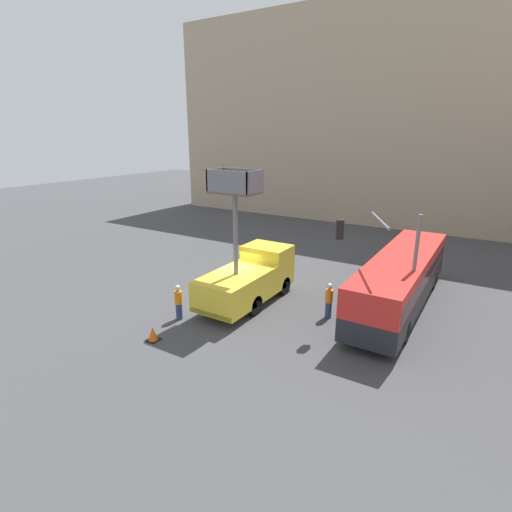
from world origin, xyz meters
TOP-DOWN VIEW (x-y plane):
  - ground_plane at (0.00, 0.00)m, footprint 120.00×120.00m
  - building_backdrop_far at (0.00, 26.97)m, footprint 44.00×10.00m
  - utility_truck at (1.09, -0.20)m, footprint 2.59×6.47m
  - city_bus at (8.33, 3.50)m, footprint 2.59×12.29m
  - traffic_light_pole at (8.09, 0.65)m, footprint 3.43×3.18m
  - road_worker_near_truck at (-0.76, -3.86)m, footprint 0.38×0.38m
  - road_worker_directing at (5.59, 0.28)m, footprint 0.38×0.38m
  - traffic_cone_near_truck at (-0.30, -6.12)m, footprint 0.57×0.57m

SIDE VIEW (x-z plane):
  - ground_plane at x=0.00m, z-range 0.00..0.00m
  - traffic_cone_near_truck at x=-0.30m, z-range -0.02..0.63m
  - road_worker_near_truck at x=-0.76m, z-range 0.00..1.84m
  - road_worker_directing at x=5.59m, z-range 0.00..1.86m
  - utility_truck at x=1.09m, z-range -2.14..5.22m
  - city_bus at x=8.33m, z-range 0.27..3.18m
  - traffic_light_pole at x=8.09m, z-range 1.02..6.60m
  - building_backdrop_far at x=0.00m, z-range 0.00..21.07m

